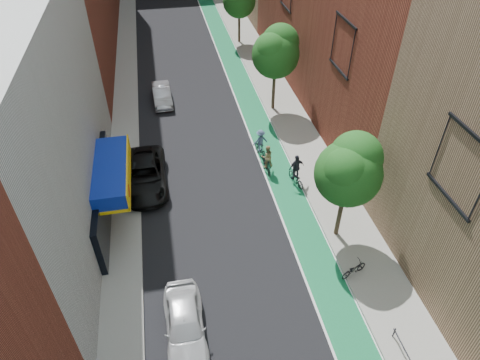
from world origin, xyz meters
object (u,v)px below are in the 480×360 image
parked_car_silver (162,95)px  cyclist_lane_far (260,145)px  parked_car_black (145,175)px  cyclist_lane_near (267,161)px  cyclist_lane_mid (296,173)px  parked_car_white (185,324)px

parked_car_silver → cyclist_lane_far: size_ratio=2.06×
parked_car_black → cyclist_lane_near: bearing=-0.7°
cyclist_lane_near → cyclist_lane_mid: bearing=130.7°
parked_car_white → cyclist_lane_mid: size_ratio=2.08×
parked_car_silver → cyclist_lane_near: (6.20, -10.58, 0.15)m
cyclist_lane_near → cyclist_lane_mid: (1.50, -1.56, -0.00)m
parked_car_white → parked_car_silver: bearing=89.4°
cyclist_lane_near → cyclist_lane_far: 1.84m
parked_car_black → cyclist_lane_far: cyclist_lane_far is taller
cyclist_lane_mid → cyclist_lane_far: bearing=-80.7°
parked_car_silver → cyclist_lane_far: (6.20, -8.74, 0.19)m
parked_car_silver → cyclist_lane_near: cyclist_lane_near is taller
cyclist_lane_near → cyclist_lane_far: cyclist_lane_far is taller
parked_car_black → parked_car_silver: 10.58m
parked_car_white → cyclist_lane_far: 14.08m
cyclist_lane_near → cyclist_lane_far: (-0.00, 1.84, 0.04)m
cyclist_lane_mid → cyclist_lane_near: bearing=-60.6°
cyclist_lane_near → cyclist_lane_mid: cyclist_lane_mid is taller
parked_car_silver → cyclist_lane_near: size_ratio=2.08×
parked_car_white → cyclist_lane_near: bearing=59.2°
parked_car_white → cyclist_lane_near: size_ratio=2.25×
parked_car_silver → cyclist_lane_far: cyclist_lane_far is taller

